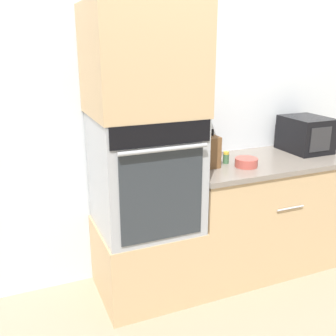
% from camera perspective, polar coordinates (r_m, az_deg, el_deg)
% --- Properties ---
extents(ground_plane, '(12.00, 12.00, 0.00)m').
position_cam_1_polar(ground_plane, '(2.82, 5.71, -18.93)').
color(ground_plane, gray).
extents(wall_back, '(8.00, 0.05, 2.50)m').
position_cam_1_polar(wall_back, '(2.87, 0.43, 9.05)').
color(wall_back, silver).
rests_on(wall_back, ground_plane).
extents(oven_cabinet_base, '(0.65, 0.60, 0.51)m').
position_cam_1_polar(oven_cabinet_base, '(2.80, -3.15, -12.94)').
color(oven_cabinet_base, tan).
rests_on(oven_cabinet_base, ground_plane).
extents(wall_oven, '(0.63, 0.64, 0.75)m').
position_cam_1_polar(wall_oven, '(2.53, -3.37, -0.60)').
color(wall_oven, '#9EA0A5').
rests_on(wall_oven, oven_cabinet_base).
extents(oven_cabinet_upper, '(0.65, 0.60, 0.65)m').
position_cam_1_polar(oven_cabinet_upper, '(2.41, -3.70, 15.35)').
color(oven_cabinet_upper, tan).
rests_on(oven_cabinet_upper, wall_oven).
extents(counter_unit, '(1.26, 0.63, 0.87)m').
position_cam_1_polar(counter_unit, '(3.12, 13.42, -6.35)').
color(counter_unit, tan).
rests_on(counter_unit, ground_plane).
extents(microwave, '(0.31, 0.36, 0.27)m').
position_cam_1_polar(microwave, '(3.26, 19.33, 4.65)').
color(microwave, black).
rests_on(microwave, counter_unit).
extents(knife_block, '(0.13, 0.15, 0.26)m').
position_cam_1_polar(knife_block, '(2.70, 5.82, 2.44)').
color(knife_block, brown).
rests_on(knife_block, counter_unit).
extents(bowl, '(0.16, 0.16, 0.06)m').
position_cam_1_polar(bowl, '(2.76, 11.29, 0.81)').
color(bowl, '#B24C42').
rests_on(bowl, counter_unit).
extents(condiment_jar_near, '(0.04, 0.04, 0.08)m').
position_cam_1_polar(condiment_jar_near, '(2.81, 8.42, 1.51)').
color(condiment_jar_near, '#427047').
rests_on(condiment_jar_near, counter_unit).
extents(condiment_jar_mid, '(0.04, 0.04, 0.07)m').
position_cam_1_polar(condiment_jar_mid, '(2.85, 5.16, 1.77)').
color(condiment_jar_mid, silver).
rests_on(condiment_jar_mid, counter_unit).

